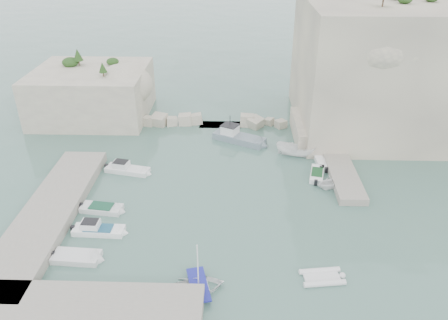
{
  "coord_description": "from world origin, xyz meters",
  "views": [
    {
      "loc": [
        1.27,
        -35.39,
        25.77
      ],
      "look_at": [
        0.0,
        6.0,
        3.0
      ],
      "focal_mm": 35.0,
      "sensor_mm": 36.0,
      "label": 1
    }
  ],
  "objects_px": {
    "motorboat_a": "(128,172)",
    "tender_east_c": "(322,163)",
    "motorboat_e": "(77,259)",
    "tender_east_d": "(295,156)",
    "tender_east_b": "(317,176)",
    "work_boat": "(239,141)",
    "tender_east_a": "(329,188)",
    "motorboat_c": "(102,211)",
    "motorboat_d": "(99,233)",
    "inflatable_dinghy": "(322,279)",
    "rowboat": "(199,289)"
  },
  "relations": [
    {
      "from": "motorboat_a",
      "to": "tender_east_c",
      "type": "xyz_separation_m",
      "value": [
        23.04,
        2.83,
        0.0
      ]
    },
    {
      "from": "motorboat_e",
      "to": "tender_east_d",
      "type": "distance_m",
      "value": 28.72
    },
    {
      "from": "tender_east_b",
      "to": "work_boat",
      "type": "bearing_deg",
      "value": 57.78
    },
    {
      "from": "tender_east_a",
      "to": "tender_east_b",
      "type": "distance_m",
      "value": 2.63
    },
    {
      "from": "motorboat_c",
      "to": "tender_east_d",
      "type": "distance_m",
      "value": 24.23
    },
    {
      "from": "tender_east_c",
      "to": "work_boat",
      "type": "xyz_separation_m",
      "value": [
        -10.02,
        5.66,
        0.0
      ]
    },
    {
      "from": "motorboat_d",
      "to": "motorboat_c",
      "type": "bearing_deg",
      "value": 103.92
    },
    {
      "from": "tender_east_a",
      "to": "work_boat",
      "type": "height_order",
      "value": "work_boat"
    },
    {
      "from": "tender_east_b",
      "to": "tender_east_c",
      "type": "xyz_separation_m",
      "value": [
        1.11,
        3.15,
        0.0
      ]
    },
    {
      "from": "tender_east_b",
      "to": "work_boat",
      "type": "xyz_separation_m",
      "value": [
        -8.91,
        8.81,
        0.0
      ]
    },
    {
      "from": "tender_east_c",
      "to": "motorboat_d",
      "type": "bearing_deg",
      "value": 117.77
    },
    {
      "from": "motorboat_e",
      "to": "tender_east_a",
      "type": "relative_size",
      "value": 1.38
    },
    {
      "from": "tender_east_a",
      "to": "motorboat_c",
      "type": "bearing_deg",
      "value": 79.08
    },
    {
      "from": "tender_east_a",
      "to": "inflatable_dinghy",
      "type": "bearing_deg",
      "value": 144.52
    },
    {
      "from": "motorboat_c",
      "to": "tender_east_a",
      "type": "xyz_separation_m",
      "value": [
        23.8,
        5.04,
        0.0
      ]
    },
    {
      "from": "tender_east_a",
      "to": "motorboat_a",
      "type": "bearing_deg",
      "value": 60.26
    },
    {
      "from": "motorboat_a",
      "to": "rowboat",
      "type": "bearing_deg",
      "value": -49.15
    },
    {
      "from": "rowboat",
      "to": "tender_east_b",
      "type": "height_order",
      "value": "rowboat"
    },
    {
      "from": "tender_east_c",
      "to": "work_boat",
      "type": "relative_size",
      "value": 0.61
    },
    {
      "from": "tender_east_a",
      "to": "work_boat",
      "type": "xyz_separation_m",
      "value": [
        -9.91,
        11.24,
        0.0
      ]
    },
    {
      "from": "inflatable_dinghy",
      "to": "motorboat_d",
      "type": "bearing_deg",
      "value": 157.36
    },
    {
      "from": "motorboat_c",
      "to": "work_boat",
      "type": "distance_m",
      "value": 21.4
    },
    {
      "from": "motorboat_d",
      "to": "tender_east_b",
      "type": "bearing_deg",
      "value": 28.9
    },
    {
      "from": "motorboat_a",
      "to": "inflatable_dinghy",
      "type": "bearing_deg",
      "value": -27.63
    },
    {
      "from": "inflatable_dinghy",
      "to": "tender_east_d",
      "type": "height_order",
      "value": "tender_east_d"
    },
    {
      "from": "tender_east_b",
      "to": "motorboat_e",
      "type": "bearing_deg",
      "value": 135.13
    },
    {
      "from": "motorboat_c",
      "to": "motorboat_a",
      "type": "relative_size",
      "value": 0.81
    },
    {
      "from": "tender_east_c",
      "to": "work_boat",
      "type": "height_order",
      "value": "work_boat"
    },
    {
      "from": "motorboat_c",
      "to": "work_boat",
      "type": "xyz_separation_m",
      "value": [
        13.89,
        16.28,
        0.0
      ]
    },
    {
      "from": "tender_east_c",
      "to": "tender_east_d",
      "type": "height_order",
      "value": "tender_east_d"
    },
    {
      "from": "motorboat_e",
      "to": "tender_east_b",
      "type": "distance_m",
      "value": 27.28
    },
    {
      "from": "tender_east_b",
      "to": "motorboat_d",
      "type": "bearing_deg",
      "value": 128.99
    },
    {
      "from": "motorboat_e",
      "to": "work_boat",
      "type": "distance_m",
      "value": 27.41
    },
    {
      "from": "motorboat_a",
      "to": "work_boat",
      "type": "bearing_deg",
      "value": 45.65
    },
    {
      "from": "inflatable_dinghy",
      "to": "tender_east_b",
      "type": "height_order",
      "value": "tender_east_b"
    },
    {
      "from": "tender_east_b",
      "to": "motorboat_c",
      "type": "bearing_deg",
      "value": 120.61
    },
    {
      "from": "motorboat_d",
      "to": "tender_east_c",
      "type": "bearing_deg",
      "value": 33.8
    },
    {
      "from": "tender_east_c",
      "to": "motorboat_c",
      "type": "bearing_deg",
      "value": 110.3
    },
    {
      "from": "inflatable_dinghy",
      "to": "work_boat",
      "type": "bearing_deg",
      "value": 97.52
    },
    {
      "from": "rowboat",
      "to": "tender_east_c",
      "type": "height_order",
      "value": "rowboat"
    },
    {
      "from": "inflatable_dinghy",
      "to": "tender_east_b",
      "type": "xyz_separation_m",
      "value": [
        2.13,
        16.4,
        0.0
      ]
    },
    {
      "from": "tender_east_a",
      "to": "tender_east_c",
      "type": "relative_size",
      "value": 0.69
    },
    {
      "from": "motorboat_d",
      "to": "tender_east_a",
      "type": "distance_m",
      "value": 24.62
    },
    {
      "from": "tender_east_b",
      "to": "work_boat",
      "type": "distance_m",
      "value": 12.53
    },
    {
      "from": "inflatable_dinghy",
      "to": "tender_east_c",
      "type": "xyz_separation_m",
      "value": [
        3.24,
        19.55,
        0.0
      ]
    },
    {
      "from": "motorboat_d",
      "to": "tender_east_d",
      "type": "xyz_separation_m",
      "value": [
        20.13,
        15.87,
        0.0
      ]
    },
    {
      "from": "motorboat_a",
      "to": "tender_east_a",
      "type": "bearing_deg",
      "value": 5.69
    },
    {
      "from": "tender_east_d",
      "to": "inflatable_dinghy",
      "type": "bearing_deg",
      "value": -162.79
    },
    {
      "from": "motorboat_e",
      "to": "rowboat",
      "type": "xyz_separation_m",
      "value": [
        10.83,
        -3.15,
        0.0
      ]
    },
    {
      "from": "tender_east_d",
      "to": "tender_east_b",
      "type": "bearing_deg",
      "value": -140.47
    }
  ]
}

